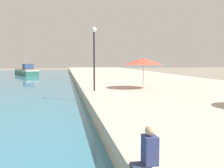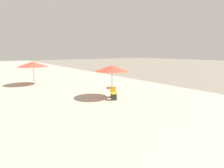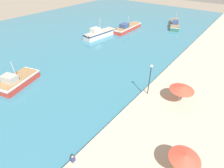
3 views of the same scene
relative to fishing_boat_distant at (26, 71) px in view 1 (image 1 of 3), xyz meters
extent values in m
cube|color=#BCB29E|center=(16.84, -17.51, -0.45)|extent=(16.00, 90.00, 0.74)
cube|color=#33705B|center=(-0.06, 0.16, -0.22)|extent=(5.91, 10.47, 1.12)
cube|color=silver|center=(-0.06, 0.16, 0.22)|extent=(5.99, 10.58, 0.25)
cube|color=#99754C|center=(-0.06, 0.16, 0.40)|extent=(5.44, 9.63, 0.10)
cube|color=#334C7F|center=(0.59, -1.52, 0.95)|extent=(2.36, 2.71, 1.01)
cylinder|color=#B7B2A8|center=(-0.06, 0.16, 1.79)|extent=(0.12, 0.12, 2.70)
cylinder|color=#B7B7B7|center=(13.69, -33.55, 0.94)|extent=(0.06, 0.06, 2.03)
cone|color=#E04C38|center=(13.69, -33.55, 2.07)|extent=(3.05, 3.05, 0.53)
cube|color=#333D5B|center=(9.00, -47.89, 0.00)|extent=(0.37, 0.28, 0.16)
cube|color=navy|center=(9.19, -47.89, 0.36)|extent=(0.26, 0.36, 0.56)
sphere|color=tan|center=(9.19, -47.89, 0.75)|extent=(0.20, 0.20, 0.20)
cylinder|color=#232328|center=(9.67, -34.62, 2.02)|extent=(0.12, 0.12, 4.20)
sphere|color=white|center=(9.67, -34.62, 4.30)|extent=(0.36, 0.36, 0.36)
camera|label=1|loc=(7.56, -52.46, 2.12)|focal=40.00mm
camera|label=2|loc=(9.53, -53.27, 3.28)|focal=28.00mm
camera|label=3|loc=(17.54, -52.86, 15.04)|focal=28.00mm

